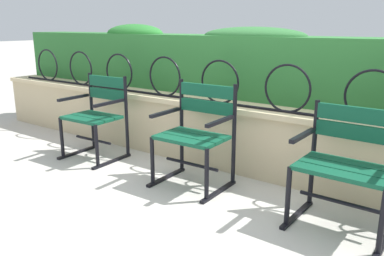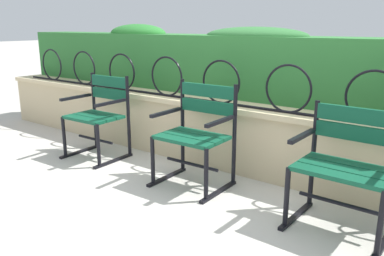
% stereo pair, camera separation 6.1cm
% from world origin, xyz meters
% --- Properties ---
extents(ground_plane, '(60.00, 60.00, 0.00)m').
position_xyz_m(ground_plane, '(0.00, 0.00, 0.00)').
color(ground_plane, '#BCB7AD').
extents(stone_wall, '(7.15, 0.41, 0.63)m').
position_xyz_m(stone_wall, '(0.00, 0.78, 0.32)').
color(stone_wall, '#C6B289').
rests_on(stone_wall, ground).
extents(iron_arch_fence, '(6.62, 0.02, 0.42)m').
position_xyz_m(iron_arch_fence, '(-0.12, 0.70, 0.82)').
color(iron_arch_fence, black).
rests_on(iron_arch_fence, stone_wall).
extents(hedge_row, '(7.01, 0.52, 0.74)m').
position_xyz_m(hedge_row, '(-0.02, 1.21, 0.98)').
color(hedge_row, '#2D7033').
rests_on(hedge_row, stone_wall).
extents(park_chair_left, '(0.58, 0.54, 0.86)m').
position_xyz_m(park_chair_left, '(-1.34, 0.22, 0.46)').
color(park_chair_left, '#0F4C33').
rests_on(park_chair_left, ground).
extents(park_chair_centre, '(0.61, 0.53, 0.89)m').
position_xyz_m(park_chair_centre, '(-0.07, 0.23, 0.47)').
color(park_chair_centre, '#0F4C33').
rests_on(park_chair_centre, ground).
extents(park_chair_right, '(0.65, 0.53, 0.84)m').
position_xyz_m(park_chair_right, '(1.20, 0.21, 0.46)').
color(park_chair_right, '#0F4C33').
rests_on(park_chair_right, ground).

